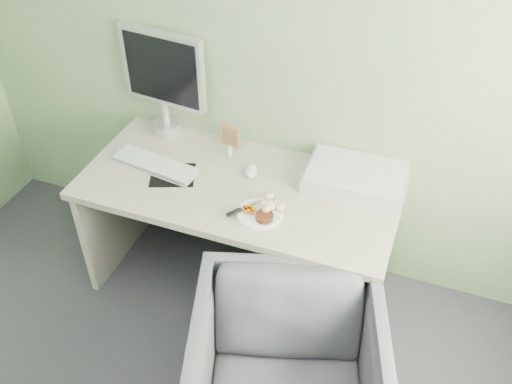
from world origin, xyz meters
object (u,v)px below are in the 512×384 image
at_px(desk, 239,212).
at_px(desk_chair, 286,378).
at_px(monitor, 163,77).
at_px(scanner, 356,177).
at_px(plate, 260,214).

distance_m(desk, desk_chair, 0.91).
xyz_separation_m(monitor, desk_chair, (1.06, -1.05, -0.70)).
bearing_deg(scanner, monitor, 173.30).
relative_size(plate, desk_chair, 0.27).
xyz_separation_m(scanner, monitor, (-1.10, 0.10, 0.30)).
xyz_separation_m(desk, scanner, (0.55, 0.22, 0.22)).
bearing_deg(desk, plate, -44.70).
bearing_deg(scanner, desk_chair, -93.85).
relative_size(scanner, desk_chair, 0.61).
bearing_deg(scanner, plate, -134.94).
height_order(desk, plate, plate).
distance_m(desk, scanner, 0.63).
distance_m(plate, monitor, 0.94).
distance_m(scanner, desk_chair, 1.03).
relative_size(scanner, monitor, 0.83).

